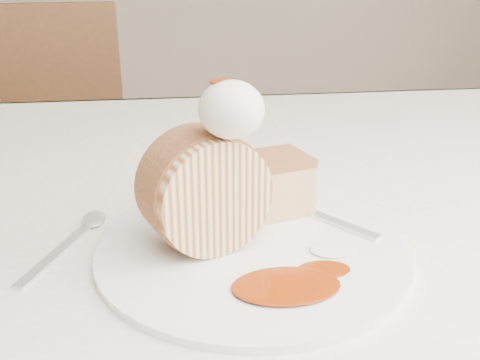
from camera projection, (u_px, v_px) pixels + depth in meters
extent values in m
cube|color=white|center=(221.00, 189.00, 0.69)|extent=(1.40, 0.90, 0.04)
cube|color=white|center=(200.00, 162.00, 1.15)|extent=(1.40, 0.01, 0.28)
cylinder|color=brown|center=(470.00, 262.00, 1.25)|extent=(0.06, 0.06, 0.71)
cube|color=brown|center=(44.00, 167.00, 1.60)|extent=(0.52, 0.52, 0.04)
cube|color=brown|center=(34.00, 99.00, 1.33)|extent=(0.43, 0.14, 0.45)
cylinder|color=brown|center=(106.00, 205.00, 1.90)|extent=(0.04, 0.04, 0.42)
cylinder|color=brown|center=(124.00, 253.00, 1.58)|extent=(0.04, 0.04, 0.42)
cylinder|color=white|center=(252.00, 249.00, 0.49)|extent=(0.36, 0.36, 0.01)
cylinder|color=beige|center=(205.00, 191.00, 0.48)|extent=(0.12, 0.09, 0.11)
cube|color=#A3683D|center=(275.00, 187.00, 0.55)|extent=(0.08, 0.07, 0.05)
ellipsoid|color=white|center=(231.00, 110.00, 0.44)|extent=(0.06, 0.06, 0.05)
ellipsoid|color=maroon|center=(226.00, 75.00, 0.43)|extent=(0.03, 0.02, 0.01)
cube|color=silver|center=(326.00, 219.00, 0.54)|extent=(0.12, 0.15, 0.00)
cube|color=silver|center=(55.00, 255.00, 0.49)|extent=(0.07, 0.14, 0.00)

